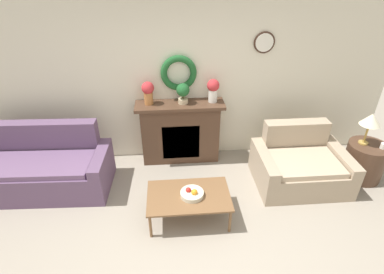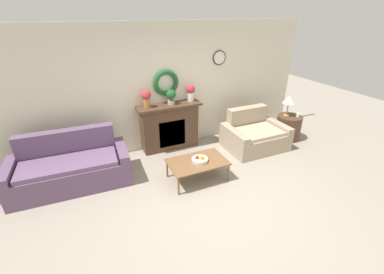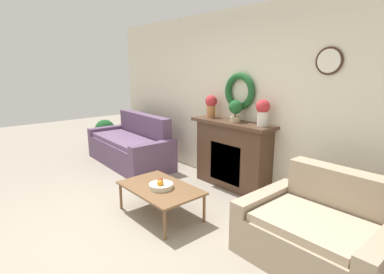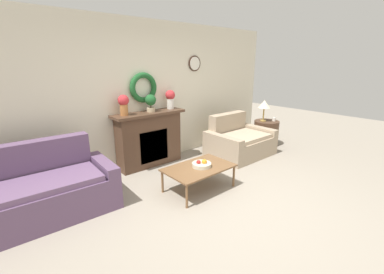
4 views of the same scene
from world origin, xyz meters
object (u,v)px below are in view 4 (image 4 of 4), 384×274
loveseat_right (239,141)px  table_lamp (264,105)px  fireplace (150,139)px  fruit_bowl (202,164)px  vase_on_mantel_right (170,98)px  mug (274,119)px  coffee_table (199,169)px  vase_on_mantel_left (124,104)px  potted_plant_on_mantel (151,102)px  side_table_by_loveseat (266,133)px  couch_left (32,195)px

loveseat_right → table_lamp: bearing=4.5°
fireplace → fruit_bowl: fireplace is taller
vase_on_mantel_right → mug: bearing=-19.4°
coffee_table → vase_on_mantel_left: vase_on_mantel_left is taller
table_lamp → mug: 0.44m
table_lamp → potted_plant_on_mantel: bearing=165.9°
vase_on_mantel_right → coffee_table: bearing=-109.4°
fireplace → side_table_by_loveseat: (2.81, -0.74, -0.24)m
table_lamp → mug: table_lamp is taller
table_lamp → vase_on_mantel_left: 3.30m
couch_left → table_lamp: size_ratio=4.09×
loveseat_right → fireplace: bearing=157.2°
fireplace → couch_left: 2.18m
coffee_table → table_lamp: table_lamp is taller
couch_left → potted_plant_on_mantel: size_ratio=6.29×
table_lamp → potted_plant_on_mantel: (-2.68, 0.67, 0.26)m
coffee_table → vase_on_mantel_left: (-0.51, 1.39, 0.91)m
loveseat_right → side_table_by_loveseat: loveseat_right is taller
table_lamp → vase_on_mantel_left: size_ratio=1.38×
fireplace → fruit_bowl: 1.40m
fruit_bowl → vase_on_mantel_right: size_ratio=0.82×
couch_left → loveseat_right: (3.87, -0.19, -0.04)m
fruit_bowl → table_lamp: size_ratio=0.61×
table_lamp → vase_on_mantel_right: (-2.22, 0.69, 0.28)m
coffee_table → potted_plant_on_mantel: 1.63m
loveseat_right → vase_on_mantel_left: (-2.25, 0.76, 0.96)m
mug → loveseat_right: bearing=175.6°
loveseat_right → table_lamp: size_ratio=2.68×
fruit_bowl → fireplace: bearing=93.0°
table_lamp → mug: (0.20, -0.16, -0.35)m
table_lamp → vase_on_mantel_left: bearing=167.9°
coffee_table → side_table_by_loveseat: bearing=12.9°
loveseat_right → side_table_by_loveseat: size_ratio=2.26×
loveseat_right → potted_plant_on_mantel: 2.10m
couch_left → coffee_table: couch_left is taller
coffee_table → fruit_bowl: (0.04, -0.02, 0.07)m
fireplace → vase_on_mantel_left: bearing=179.3°
fruit_bowl → vase_on_mantel_right: (0.45, 1.40, 0.85)m
mug → potted_plant_on_mantel: 3.06m
fireplace → coffee_table: (0.03, -1.38, -0.18)m
vase_on_mantel_left → potted_plant_on_mantel: vase_on_mantel_left is taller
coffee_table → vase_on_mantel_right: size_ratio=2.90×
potted_plant_on_mantel → mug: bearing=-16.1°
mug → vase_on_mantel_right: (-2.42, 0.85, 0.63)m
fireplace → potted_plant_on_mantel: size_ratio=4.32×
fireplace → mug: size_ratio=16.53×
loveseat_right → fruit_bowl: size_ratio=4.43×
fruit_bowl → potted_plant_on_mantel: potted_plant_on_mantel is taller
table_lamp → vase_on_mantel_right: size_ratio=1.35×
fruit_bowl → mug: size_ratio=3.56×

